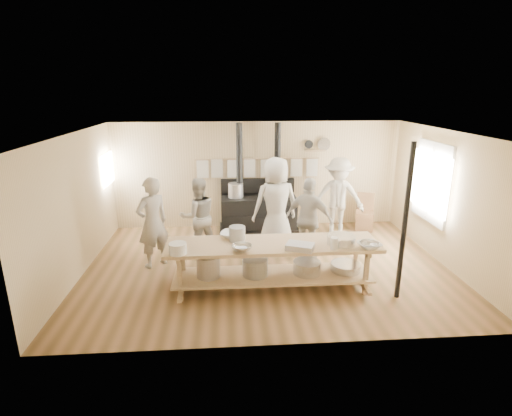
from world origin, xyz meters
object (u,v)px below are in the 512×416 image
(cook_far_left, at_px, (153,223))
(cook_right, at_px, (309,219))
(cook_by_window, at_px, (338,197))
(roasting_pan, at_px, (300,247))
(cook_center, at_px, (276,204))
(chair, at_px, (364,219))
(stove, at_px, (258,210))
(prep_table, at_px, (272,261))
(cook_left, at_px, (198,216))

(cook_far_left, xyz_separation_m, cook_right, (3.06, 0.13, -0.05))
(cook_by_window, distance_m, roasting_pan, 3.22)
(cook_center, bearing_deg, cook_by_window, -166.21)
(chair, bearing_deg, roasting_pan, -106.18)
(cook_right, xyz_separation_m, chair, (1.74, 1.63, -0.58))
(stove, xyz_separation_m, cook_by_window, (1.84, -0.43, 0.40))
(cook_center, bearing_deg, stove, -90.30)
(prep_table, relative_size, cook_right, 2.13)
(prep_table, xyz_separation_m, cook_by_window, (1.84, 2.58, 0.41))
(cook_right, bearing_deg, cook_far_left, 36.55)
(prep_table, height_order, cook_left, cook_left)
(cook_center, bearing_deg, roasting_pan, 80.94)
(cook_left, relative_size, cook_right, 0.96)
(cook_by_window, bearing_deg, cook_center, -142.75)
(cook_center, height_order, roasting_pan, cook_center)
(cook_far_left, relative_size, cook_by_window, 0.96)
(cook_far_left, bearing_deg, cook_right, 143.36)
(cook_left, height_order, cook_right, cook_right)
(cook_left, distance_m, chair, 4.18)
(cook_center, relative_size, chair, 2.24)
(cook_far_left, distance_m, cook_left, 1.02)
(prep_table, relative_size, cook_far_left, 2.02)
(stove, distance_m, cook_center, 1.34)
(cook_right, bearing_deg, cook_center, -8.94)
(cook_by_window, bearing_deg, cook_right, -114.93)
(roasting_pan, bearing_deg, chair, 55.22)
(prep_table, xyz_separation_m, cook_right, (0.88, 1.23, 0.32))
(roasting_pan, bearing_deg, cook_right, 73.27)
(stove, xyz_separation_m, cook_left, (-1.36, -1.33, 0.29))
(prep_table, height_order, cook_center, cook_center)
(cook_far_left, distance_m, cook_by_window, 4.29)
(stove, relative_size, chair, 2.90)
(stove, relative_size, cook_by_window, 1.40)
(cook_right, bearing_deg, chair, -102.76)
(stove, distance_m, cook_far_left, 2.93)
(cook_left, relative_size, cook_center, 0.81)
(prep_table, xyz_separation_m, roasting_pan, (0.42, -0.30, 0.38))
(cook_far_left, relative_size, chair, 1.98)
(roasting_pan, bearing_deg, cook_left, 131.64)
(stove, distance_m, roasting_pan, 3.37)
(prep_table, bearing_deg, roasting_pan, -35.89)
(cook_far_left, relative_size, cook_left, 1.10)
(chair, bearing_deg, prep_table, -113.79)
(cook_center, height_order, cook_right, cook_center)
(prep_table, bearing_deg, cook_far_left, 153.23)
(cook_center, height_order, chair, cook_center)
(cook_left, bearing_deg, cook_right, 151.15)
(cook_center, distance_m, roasting_pan, 2.11)
(stove, bearing_deg, cook_right, -63.82)
(stove, bearing_deg, chair, -3.29)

